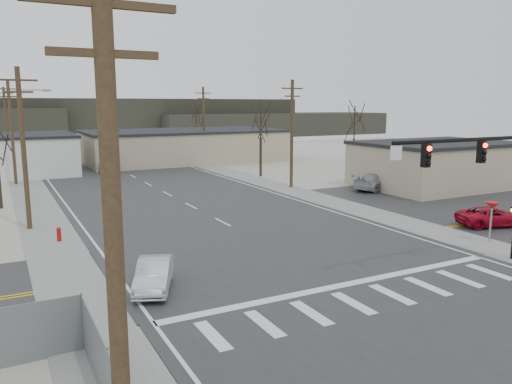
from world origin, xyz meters
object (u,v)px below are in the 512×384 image
Objects in this scene: car_parked_red at (492,217)px; car_parked_silver at (378,182)px; traffic_signal_mast at (496,171)px; car_far_b at (64,151)px; car_far_a at (110,164)px; sedan_crossing at (154,274)px; fire_hydrant at (59,234)px.

car_parked_silver is (2.80, 14.00, 0.17)m from car_parked_red.
traffic_signal_mast is at bearing 144.05° from car_parked_red.
traffic_signal_mast is at bearing -100.58° from car_far_b.
car_far_b is at bearing 100.00° from traffic_signal_mast.
car_far_a is 1.25× the size of car_parked_red.
sedan_crossing is at bearing 164.12° from traffic_signal_mast.
traffic_signal_mast is at bearing 141.76° from car_parked_silver.
car_parked_red is at bearing 24.93° from sedan_crossing.
sedan_crossing is 22.44m from car_parked_red.
car_far_a is at bearing 103.80° from sedan_crossing.
sedan_crossing is at bearing 109.63° from car_parked_red.
car_parked_silver reaches higher than sedan_crossing.
traffic_signal_mast is at bearing 115.94° from car_far_a.
car_parked_silver reaches higher than car_parked_red.
fire_hydrant is 0.16× the size of car_parked_silver.
sedan_crossing is at bearing 95.43° from car_far_a.
sedan_crossing is 40.56m from car_far_a.
car_parked_silver is at bearing 141.22° from car_far_a.
sedan_crossing is at bearing -74.63° from fire_hydrant.
sedan_crossing is 61.58m from car_far_b.
fire_hydrant is at bearing 87.77° from car_far_a.
sedan_crossing is (-15.39, 4.38, -3.99)m from traffic_signal_mast.
fire_hydrant is at bearing 128.19° from sedan_crossing.
traffic_signal_mast is 1.63× the size of car_far_a.
car_parked_silver reaches higher than car_far_b.
car_parked_silver is (27.92, 5.00, 0.36)m from fire_hydrant.
car_parked_red is (25.12, -9.00, 0.19)m from fire_hydrant.
car_parked_silver is at bearing 6.22° from car_parked_red.
sedan_crossing is 0.88× the size of car_parked_red.
car_far_a is (6.37, 40.06, 0.16)m from sedan_crossing.
traffic_signal_mast reaches higher than car_far_b.
car_far_a reaches higher than car_parked_red.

